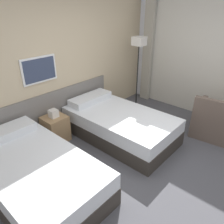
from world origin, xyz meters
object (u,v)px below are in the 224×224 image
(bed_near_door, at_px, (34,173))
(nightstand, at_px, (55,128))
(floor_lamp, at_px, (139,50))
(bed_near_window, at_px, (119,124))
(armchair, at_px, (215,122))

(bed_near_door, bearing_deg, nightstand, 41.14)
(floor_lamp, bearing_deg, bed_near_window, -157.70)
(bed_near_window, bearing_deg, armchair, -46.67)
(nightstand, xyz_separation_m, armchair, (2.15, -2.11, 0.03))
(nightstand, height_order, armchair, armchair)
(bed_near_window, xyz_separation_m, floor_lamp, (1.25, 0.51, 1.13))
(bed_near_door, distance_m, floor_lamp, 3.27)
(armchair, bearing_deg, bed_near_window, 37.14)
(bed_near_window, height_order, armchair, armchair)
(bed_near_door, height_order, nightstand, same)
(bed_near_door, relative_size, floor_lamp, 1.23)
(bed_near_door, bearing_deg, floor_lamp, 9.64)
(bed_near_door, relative_size, nightstand, 3.24)
(bed_near_window, bearing_deg, bed_near_door, 180.00)
(bed_near_door, height_order, floor_lamp, floor_lamp)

